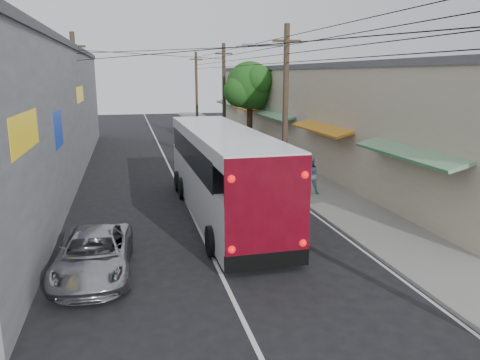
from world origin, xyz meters
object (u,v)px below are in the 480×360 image
Objects in this scene: parked_suv at (248,155)px; parked_car_far at (210,131)px; pedestrian_near at (290,162)px; coach_bus at (222,171)px; parked_car_mid at (236,148)px; jeepney at (94,254)px; pedestrian_far at (310,175)px.

parked_suv reaches higher than parked_car_far.
pedestrian_near is at bearing -68.21° from parked_suv.
coach_bus is 22.63m from parked_car_far.
parked_suv reaches higher than parked_car_mid.
parked_suv is at bearing 68.30° from coach_bus.
parked_suv is at bearing 61.95° from jeepney.
pedestrian_near is (1.57, -6.21, 0.13)m from parked_car_mid.
pedestrian_near is at bearing -81.36° from parked_car_far.
coach_bus is at bearing -115.93° from parked_suv.
coach_bus is 7.68m from pedestrian_near.
pedestrian_far is (-0.29, -3.72, 0.06)m from pedestrian_near.
parked_car_mid reaches higher than parked_car_far.
coach_bus reaches higher than parked_car_mid.
pedestrian_far is at bearing 69.38° from pedestrian_near.
jeepney is at bearing -125.44° from parked_suv.
jeepney is at bearing -118.63° from parked_car_mid.
coach_bus reaches higher than pedestrian_near.
coach_bus is 7.04× the size of pedestrian_far.
coach_bus reaches higher than parked_suv.
parked_car_mid is at bearing -67.35° from pedestrian_far.
parked_car_far reaches higher than jeepney.
pedestrian_near reaches higher than parked_suv.
parked_car_mid is 10.35m from parked_car_far.
parked_suv is at bearing -92.98° from parked_car_mid.
jeepney is 0.96× the size of parked_car_mid.
pedestrian_near reaches higher than parked_car_mid.
jeepney is at bearing 51.96° from pedestrian_far.
parked_car_mid is (3.40, 11.99, -1.02)m from coach_bus.
coach_bus is at bearing 33.12° from pedestrian_near.
parked_car_mid is (8.14, 16.94, 0.17)m from jeepney.
jeepney is at bearing 31.70° from pedestrian_near.
parked_car_far is at bearing 87.02° from parked_car_mid.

